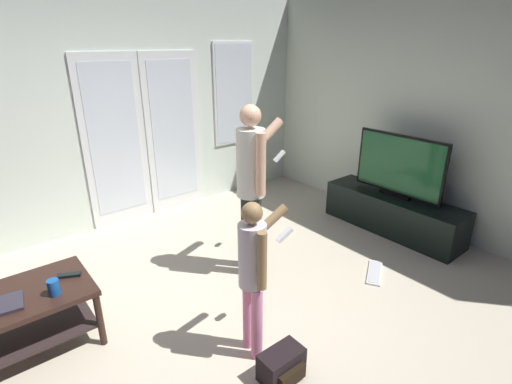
{
  "coord_description": "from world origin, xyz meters",
  "views": [
    {
      "loc": [
        -1.21,
        -2.16,
        2.14
      ],
      "look_at": [
        0.8,
        0.31,
        0.89
      ],
      "focal_mm": 26.82,
      "sensor_mm": 36.0,
      "label": 1
    }
  ],
  "objects_px": {
    "person_child": "(254,267)",
    "backpack": "(282,365)",
    "tv_stand": "(393,213)",
    "coffee_table": "(23,311)",
    "person_adult": "(252,177)",
    "loose_keyboard": "(375,272)",
    "cup_near_edge": "(54,287)",
    "tv_remote_black": "(69,275)",
    "flat_screen_tv": "(399,166)"
  },
  "relations": [
    {
      "from": "person_child",
      "to": "person_adult",
      "type": "bearing_deg",
      "value": 52.05
    },
    {
      "from": "coffee_table",
      "to": "flat_screen_tv",
      "type": "distance_m",
      "value": 3.87
    },
    {
      "from": "coffee_table",
      "to": "backpack",
      "type": "bearing_deg",
      "value": -46.86
    },
    {
      "from": "person_child",
      "to": "backpack",
      "type": "relative_size",
      "value": 3.88
    },
    {
      "from": "person_child",
      "to": "tv_stand",
      "type": "bearing_deg",
      "value": 10.6
    },
    {
      "from": "coffee_table",
      "to": "cup_near_edge",
      "type": "bearing_deg",
      "value": -36.8
    },
    {
      "from": "loose_keyboard",
      "to": "coffee_table",
      "type": "bearing_deg",
      "value": 160.34
    },
    {
      "from": "cup_near_edge",
      "to": "coffee_table",
      "type": "bearing_deg",
      "value": 143.2
    },
    {
      "from": "tv_remote_black",
      "to": "person_child",
      "type": "bearing_deg",
      "value": -22.44
    },
    {
      "from": "tv_stand",
      "to": "tv_remote_black",
      "type": "bearing_deg",
      "value": 170.19
    },
    {
      "from": "coffee_table",
      "to": "person_adult",
      "type": "relative_size",
      "value": 0.57
    },
    {
      "from": "coffee_table",
      "to": "backpack",
      "type": "height_order",
      "value": "coffee_table"
    },
    {
      "from": "flat_screen_tv",
      "to": "cup_near_edge",
      "type": "xyz_separation_m",
      "value": [
        -3.6,
        0.42,
        -0.27
      ]
    },
    {
      "from": "backpack",
      "to": "tv_stand",
      "type": "bearing_deg",
      "value": 17.23
    },
    {
      "from": "backpack",
      "to": "coffee_table",
      "type": "bearing_deg",
      "value": 133.14
    },
    {
      "from": "person_adult",
      "to": "person_child",
      "type": "xyz_separation_m",
      "value": [
        -0.68,
        -0.87,
        -0.27
      ]
    },
    {
      "from": "tv_stand",
      "to": "backpack",
      "type": "bearing_deg",
      "value": -162.77
    },
    {
      "from": "flat_screen_tv",
      "to": "backpack",
      "type": "distance_m",
      "value": 2.74
    },
    {
      "from": "person_child",
      "to": "coffee_table",
      "type": "bearing_deg",
      "value": 140.68
    },
    {
      "from": "flat_screen_tv",
      "to": "backpack",
      "type": "relative_size",
      "value": 3.5
    },
    {
      "from": "backpack",
      "to": "loose_keyboard",
      "type": "relative_size",
      "value": 0.7
    },
    {
      "from": "person_adult",
      "to": "person_child",
      "type": "relative_size",
      "value": 1.37
    },
    {
      "from": "person_child",
      "to": "tv_remote_black",
      "type": "height_order",
      "value": "person_child"
    },
    {
      "from": "coffee_table",
      "to": "loose_keyboard",
      "type": "relative_size",
      "value": 2.12
    },
    {
      "from": "person_child",
      "to": "backpack",
      "type": "distance_m",
      "value": 0.69
    },
    {
      "from": "tv_stand",
      "to": "loose_keyboard",
      "type": "bearing_deg",
      "value": -155.31
    },
    {
      "from": "person_child",
      "to": "loose_keyboard",
      "type": "bearing_deg",
      "value": 1.17
    },
    {
      "from": "cup_near_edge",
      "to": "person_adult",
      "type": "bearing_deg",
      "value": -0.92
    },
    {
      "from": "person_child",
      "to": "cup_near_edge",
      "type": "distance_m",
      "value": 1.41
    },
    {
      "from": "tv_stand",
      "to": "flat_screen_tv",
      "type": "distance_m",
      "value": 0.59
    },
    {
      "from": "flat_screen_tv",
      "to": "cup_near_edge",
      "type": "height_order",
      "value": "flat_screen_tv"
    },
    {
      "from": "coffee_table",
      "to": "loose_keyboard",
      "type": "bearing_deg",
      "value": -19.66
    },
    {
      "from": "cup_near_edge",
      "to": "tv_stand",
      "type": "bearing_deg",
      "value": -6.71
    },
    {
      "from": "person_child",
      "to": "loose_keyboard",
      "type": "distance_m",
      "value": 1.72
    },
    {
      "from": "person_adult",
      "to": "tv_remote_black",
      "type": "height_order",
      "value": "person_adult"
    },
    {
      "from": "person_adult",
      "to": "loose_keyboard",
      "type": "xyz_separation_m",
      "value": [
        0.89,
        -0.84,
        -0.98
      ]
    },
    {
      "from": "tv_stand",
      "to": "person_adult",
      "type": "height_order",
      "value": "person_adult"
    },
    {
      "from": "flat_screen_tv",
      "to": "backpack",
      "type": "xyz_separation_m",
      "value": [
        -2.53,
        -0.79,
        -0.71
      ]
    },
    {
      "from": "coffee_table",
      "to": "loose_keyboard",
      "type": "xyz_separation_m",
      "value": [
        2.85,
        -1.02,
        -0.34
      ]
    },
    {
      "from": "loose_keyboard",
      "to": "cup_near_edge",
      "type": "xyz_separation_m",
      "value": [
        -2.64,
        0.86,
        0.53
      ]
    },
    {
      "from": "tv_remote_black",
      "to": "tv_stand",
      "type": "bearing_deg",
      "value": 16.52
    },
    {
      "from": "person_child",
      "to": "cup_near_edge",
      "type": "bearing_deg",
      "value": 140.23
    },
    {
      "from": "coffee_table",
      "to": "person_adult",
      "type": "bearing_deg",
      "value": -5.28
    },
    {
      "from": "coffee_table",
      "to": "backpack",
      "type": "distance_m",
      "value": 1.88
    },
    {
      "from": "tv_stand",
      "to": "backpack",
      "type": "distance_m",
      "value": 2.65
    },
    {
      "from": "coffee_table",
      "to": "flat_screen_tv",
      "type": "xyz_separation_m",
      "value": [
        3.8,
        -0.57,
        0.46
      ]
    },
    {
      "from": "flat_screen_tv",
      "to": "coffee_table",
      "type": "bearing_deg",
      "value": 171.43
    },
    {
      "from": "backpack",
      "to": "tv_remote_black",
      "type": "xyz_separation_m",
      "value": [
        -0.93,
        1.38,
        0.39
      ]
    },
    {
      "from": "coffee_table",
      "to": "person_adult",
      "type": "xyz_separation_m",
      "value": [
        1.96,
        -0.18,
        0.63
      ]
    },
    {
      "from": "coffee_table",
      "to": "loose_keyboard",
      "type": "height_order",
      "value": "coffee_table"
    }
  ]
}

